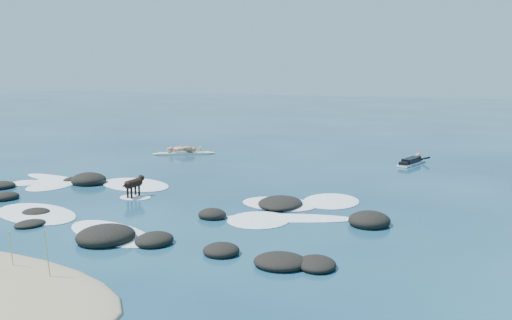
% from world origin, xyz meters
% --- Properties ---
extents(ground, '(160.00, 160.00, 0.00)m').
position_xyz_m(ground, '(0.00, 0.00, 0.00)').
color(ground, '#0A2642').
rests_on(ground, ground).
extents(reef_rocks, '(14.76, 7.57, 0.56)m').
position_xyz_m(reef_rocks, '(1.26, -1.58, 0.11)').
color(reef_rocks, black).
rests_on(reef_rocks, ground).
extents(breaking_foam, '(14.36, 8.53, 0.12)m').
position_xyz_m(breaking_foam, '(-0.25, -0.03, 0.01)').
color(breaking_foam, white).
rests_on(breaking_foam, ground).
extents(standing_surfer_rig, '(2.83, 1.96, 1.81)m').
position_xyz_m(standing_surfer_rig, '(-4.77, 9.47, 0.71)').
color(standing_surfer_rig, beige).
rests_on(standing_surfer_rig, ground).
extents(paddling_surfer_rig, '(1.24, 2.50, 0.43)m').
position_xyz_m(paddling_surfer_rig, '(6.34, 10.94, 0.15)').
color(paddling_surfer_rig, silver).
rests_on(paddling_surfer_rig, ground).
extents(dog, '(0.31, 1.18, 0.75)m').
position_xyz_m(dog, '(-1.02, 0.10, 0.50)').
color(dog, black).
rests_on(dog, ground).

